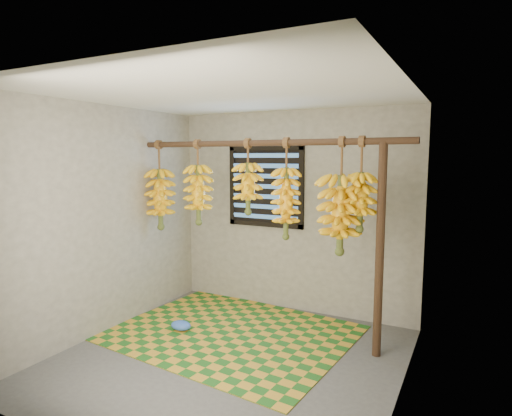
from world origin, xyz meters
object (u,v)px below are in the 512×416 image
Objects in this scene: banana_bunch_a at (160,199)px; banana_bunch_b at (198,194)px; support_post at (380,251)px; banana_bunch_f at (360,202)px; woven_mat at (231,332)px; plastic_bag at (181,325)px; banana_bunch_d at (286,203)px; banana_bunch_c at (248,188)px; banana_bunch_e at (340,215)px.

banana_bunch_a is 1.10× the size of banana_bunch_b.
support_post is 2.28× the size of banana_bunch_f.
support_post reaches higher than woven_mat.
woven_mat is 2.55× the size of banana_bunch_b.
banana_bunch_d is (1.05, 0.38, 1.34)m from plastic_bag.
banana_bunch_a is (-0.56, 0.38, 1.31)m from plastic_bag.
banana_bunch_e is at bearing 0.00° from banana_bunch_c.
plastic_bag is at bearing -148.05° from banana_bunch_c.
woven_mat is at bearing -160.88° from banana_bunch_d.
support_post is at bearing 10.94° from plastic_bag.
woven_mat is at bearing -19.84° from banana_bunch_b.
plastic_bag is at bearing -87.75° from banana_bunch_b.
banana_bunch_c is 0.90× the size of banana_bunch_f.
plastic_bag is at bearing -158.91° from woven_mat.
woven_mat is 1.54m from banana_bunch_b.
woven_mat is (-1.48, -0.19, -0.99)m from support_post.
banana_bunch_c and banana_bunch_e have the same top height.
banana_bunch_c is (0.11, 0.19, 1.53)m from woven_mat.
banana_bunch_e is at bearing 9.70° from woven_mat.
banana_bunch_b reaches higher than plastic_bag.
plastic_bag is 1.64m from banana_bunch_c.
banana_bunch_c is 0.71× the size of banana_bunch_e.
banana_bunch_c is 1.02m from banana_bunch_e.
support_post is 1.47m from banana_bunch_c.
banana_bunch_e is 0.23m from banana_bunch_f.
banana_bunch_c reaches higher than plastic_bag.
banana_bunch_a is at bearing 180.00° from support_post.
banana_bunch_c is 0.78× the size of banana_bunch_d.
banana_bunch_d is at bearing 0.00° from banana_bunch_b.
banana_bunch_b is at bearing 0.00° from banana_bunch_a.
banana_bunch_a is (-2.55, 0.00, 0.37)m from support_post.
banana_bunch_c is (-1.37, 0.00, 0.53)m from support_post.
woven_mat is 2.36× the size of banana_bunch_d.
banana_bunch_b is at bearing 180.00° from support_post.
banana_bunch_f is at bearing -0.00° from banana_bunch_d.
banana_bunch_f reaches higher than support_post.
banana_bunch_b is at bearing -180.00° from banana_bunch_d.
banana_bunch_d is 0.91× the size of banana_bunch_e.
woven_mat is at bearing -171.67° from banana_bunch_f.
banana_bunch_f is (1.18, 0.00, -0.08)m from banana_bunch_c.
plastic_bag is 1.47m from banana_bunch_a.
banana_bunch_e is at bearing 180.00° from support_post.
banana_bunch_a is at bearing 180.00° from banana_bunch_e.
banana_bunch_d is (1.61, 0.00, 0.03)m from banana_bunch_a.
support_post reaches higher than plastic_bag.
plastic_bag is at bearing -167.92° from banana_bunch_f.
banana_bunch_a is at bearing 145.58° from plastic_bag.
banana_bunch_a is 0.55m from banana_bunch_b.
banana_bunch_a is 1.19m from banana_bunch_c.
banana_bunch_c and banana_bunch_d have the same top height.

